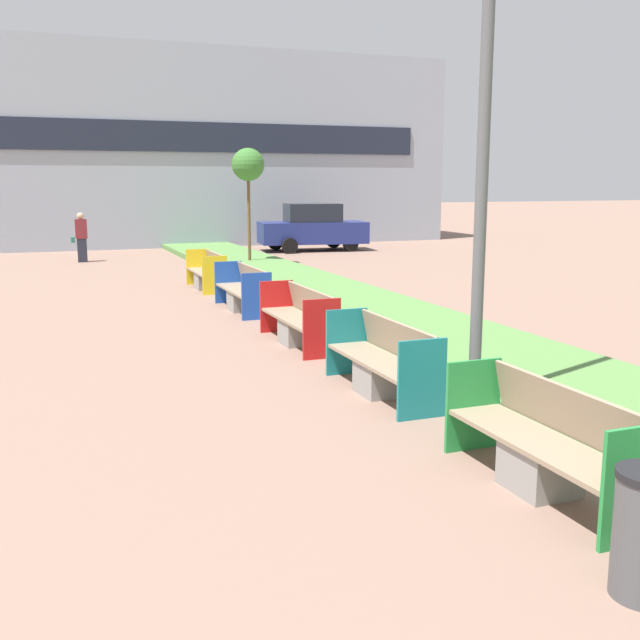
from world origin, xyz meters
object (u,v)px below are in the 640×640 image
Objects in this scene: sapling_tree_far at (248,166)px; parked_car_distant at (312,228)px; street_lamp_post at (488,15)px; pedestrian_walking at (81,237)px; bench_teal_frame at (383,366)px; bench_blue_frame at (244,293)px; bench_red_frame at (300,322)px; bench_green_frame at (545,450)px; bench_yellow_frame at (207,275)px.

parked_car_distant is (3.80, 4.32, -2.28)m from sapling_tree_far.
street_lamp_post is 20.00m from pedestrian_walking.
street_lamp_post is 1.86× the size of parked_car_distant.
sapling_tree_far is (2.48, 15.13, 2.83)m from bench_teal_frame.
bench_teal_frame is 15.59m from sapling_tree_far.
bench_red_frame is at bearing -90.00° from bench_blue_frame.
bench_teal_frame is at bearing -81.99° from pedestrian_walking.
bench_green_frame is 4.64m from street_lamp_post.
parked_car_distant reaches higher than bench_yellow_frame.
bench_yellow_frame is at bearing 93.06° from street_lamp_post.
bench_green_frame and bench_red_frame have the same top height.
bench_teal_frame and bench_red_frame have the same top height.
street_lamp_post is (0.61, -1.19, 4.09)m from bench_teal_frame.
sapling_tree_far is (2.48, 4.85, 2.83)m from bench_yellow_frame.
bench_blue_frame and bench_yellow_frame have the same top height.
parked_car_distant is (6.28, 22.74, 0.54)m from bench_green_frame.
pedestrian_walking reaches higher than bench_red_frame.
street_lamp_post reaches higher than bench_green_frame.
parked_car_distant is at bearing 68.85° from bench_red_frame.
bench_teal_frame is at bearing -90.01° from bench_blue_frame.
pedestrian_walking is at bearing 96.80° from bench_green_frame.
bench_red_frame and bench_blue_frame have the same top height.
sapling_tree_far is (2.48, 11.91, 2.82)m from bench_red_frame.
sapling_tree_far is 0.86× the size of parked_car_distant.
bench_green_frame and bench_blue_frame have the same top height.
street_lamp_post is 16.48m from sapling_tree_far.
pedestrian_walking is 0.38× the size of parked_car_distant.
bench_teal_frame is 1.34× the size of pedestrian_walking.
bench_yellow_frame is 0.25× the size of street_lamp_post.
bench_green_frame is 1.11× the size of bench_yellow_frame.
bench_blue_frame is at bearing 89.99° from bench_green_frame.
bench_yellow_frame is 6.14m from sapling_tree_far.
bench_teal_frame and bench_blue_frame have the same top height.
sapling_tree_far is at bearing 83.47° from street_lamp_post.
parked_car_distant is (5.67, 20.64, -3.55)m from street_lamp_post.
sapling_tree_far is 6.36m from pedestrian_walking.
bench_yellow_frame is at bearing -116.91° from parked_car_distant.
bench_blue_frame is 1.15× the size of bench_yellow_frame.
street_lamp_post is 2.17× the size of sapling_tree_far.
parked_car_distant is (8.84, 1.23, 0.06)m from pedestrian_walking.
street_lamp_post reaches higher than bench_red_frame.
bench_green_frame is 0.51× the size of parked_car_distant.
sapling_tree_far reaches higher than bench_green_frame.
parked_car_distant is at bearing 63.60° from bench_blue_frame.
bench_green_frame is 0.28× the size of street_lamp_post.
parked_car_distant reaches higher than bench_red_frame.
bench_yellow_frame is at bearing 90.01° from bench_green_frame.
pedestrian_walking is at bearing 107.88° from bench_yellow_frame.
street_lamp_post reaches higher than bench_teal_frame.
pedestrian_walking is 8.93m from parked_car_distant.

